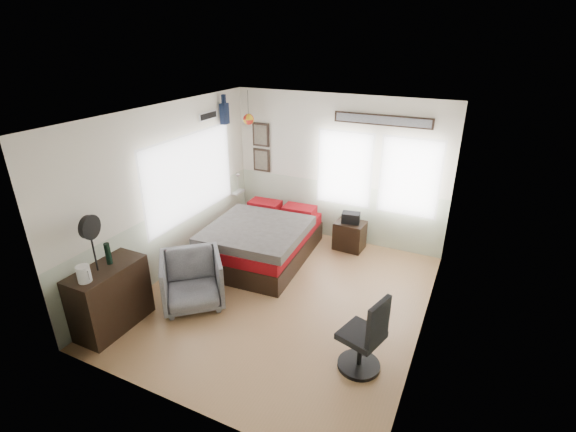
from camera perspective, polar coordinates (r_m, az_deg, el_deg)
name	(u,v)px	position (r m, az deg, el deg)	size (l,w,h in m)	color
ground_plane	(282,297)	(6.38, -0.76, -11.02)	(4.00, 4.50, 0.01)	#B08153
room_shell	(283,192)	(5.81, -0.71, 3.37)	(4.02, 4.52, 2.71)	#EFE8CE
wall_decor	(275,126)	(7.64, -1.75, 12.17)	(3.55, 1.32, 1.44)	#36251B
bed	(262,240)	(7.27, -3.51, -3.29)	(1.66, 2.23, 0.68)	black
dresser	(111,297)	(6.04, -23.10, -10.21)	(0.48, 1.00, 0.90)	black
armchair	(192,280)	(6.18, -12.98, -8.58)	(0.83, 0.86, 0.78)	gray
nightstand	(350,235)	(7.67, 8.43, -2.63)	(0.52, 0.41, 0.52)	black
task_chair	(365,341)	(5.04, 10.50, -16.49)	(0.55, 0.55, 1.01)	black
kettle	(84,274)	(5.57, -26.15, -7.12)	(0.18, 0.16, 0.21)	silver
bottle	(108,254)	(5.83, -23.39, -4.74)	(0.07, 0.07, 0.29)	black
stand_fan	(90,228)	(5.54, -25.51, -1.52)	(0.13, 0.31, 0.76)	black
black_bag	(351,218)	(7.52, 8.59, -0.22)	(0.32, 0.20, 0.19)	black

